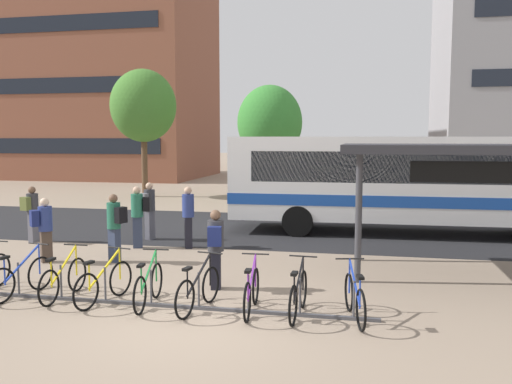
# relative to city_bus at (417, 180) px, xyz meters

# --- Properties ---
(ground) EXTENTS (200.00, 200.00, 0.00)m
(ground) POSITION_rel_city_bus_xyz_m (-4.62, -9.58, -1.78)
(ground) COLOR gray
(bus_lane_asphalt) EXTENTS (80.00, 7.20, 0.01)m
(bus_lane_asphalt) POSITION_rel_city_bus_xyz_m (-4.62, -0.00, -1.77)
(bus_lane_asphalt) COLOR #232326
(bus_lane_asphalt) RESTS_ON ground
(city_bus) EXTENTS (12.08, 2.84, 3.20)m
(city_bus) POSITION_rel_city_bus_xyz_m (0.00, 0.00, 0.00)
(city_bus) COLOR white
(city_bus) RESTS_ON ground
(bike_rack) EXTENTS (9.39, 0.15, 0.70)m
(bike_rack) POSITION_rel_city_bus_xyz_m (-6.05, -8.86, -1.68)
(bike_rack) COLOR #47474C
(bike_rack) RESTS_ON ground
(parked_bicycle_blue_2) EXTENTS (0.52, 1.71, 0.99)m
(parked_bicycle_blue_2) POSITION_rel_city_bus_xyz_m (-8.36, -8.81, -1.39)
(parked_bicycle_blue_2) COLOR black
(parked_bicycle_blue_2) RESTS_ON ground
(parked_bicycle_yellow_3) EXTENTS (0.52, 1.72, 0.99)m
(parked_bicycle_yellow_3) POSITION_rel_city_bus_xyz_m (-7.46, -8.76, -1.39)
(parked_bicycle_yellow_3) COLOR black
(parked_bicycle_yellow_3) RESTS_ON ground
(parked_bicycle_yellow_4) EXTENTS (0.55, 1.70, 0.99)m
(parked_bicycle_yellow_4) POSITION_rel_city_bus_xyz_m (-6.55, -8.86, -1.39)
(parked_bicycle_yellow_4) COLOR black
(parked_bicycle_yellow_4) RESTS_ON ground
(parked_bicycle_green_5) EXTENTS (0.52, 1.72, 0.99)m
(parked_bicycle_green_5) POSITION_rel_city_bus_xyz_m (-5.64, -8.86, -1.39)
(parked_bicycle_green_5) COLOR black
(parked_bicycle_green_5) RESTS_ON ground
(parked_bicycle_black_6) EXTENTS (0.52, 1.71, 0.99)m
(parked_bicycle_black_6) POSITION_rel_city_bus_xyz_m (-4.63, -8.93, -1.39)
(parked_bicycle_black_6) COLOR black
(parked_bicycle_black_6) RESTS_ON ground
(parked_bicycle_purple_7) EXTENTS (0.52, 1.72, 0.99)m
(parked_bicycle_purple_7) POSITION_rel_city_bus_xyz_m (-3.65, -8.86, -1.39)
(parked_bicycle_purple_7) COLOR black
(parked_bicycle_purple_7) RESTS_ON ground
(parked_bicycle_black_8) EXTENTS (0.52, 1.72, 0.99)m
(parked_bicycle_black_8) POSITION_rel_city_bus_xyz_m (-2.80, -8.88, -1.39)
(parked_bicycle_black_8) COLOR black
(parked_bicycle_black_8) RESTS_ON ground
(parked_bicycle_blue_9) EXTENTS (0.57, 1.69, 0.99)m
(parked_bicycle_blue_9) POSITION_rel_city_bus_xyz_m (-1.81, -8.90, -1.39)
(parked_bicycle_blue_9) COLOR black
(parked_bicycle_blue_9) RESTS_ON ground
(transit_shelter) EXTENTS (6.60, 2.93, 3.02)m
(transit_shelter) POSITION_rel_city_bus_xyz_m (1.10, -5.34, 1.05)
(transit_shelter) COLOR #38383D
(transit_shelter) RESTS_ON ground
(commuter_black_pack_0) EXTENTS (0.60, 0.47, 1.75)m
(commuter_black_pack_0) POSITION_rel_city_bus_xyz_m (-7.88, -5.69, -0.77)
(commuter_black_pack_0) COLOR #2D3851
(commuter_black_pack_0) RESTS_ON ground
(commuter_grey_pack_1) EXTENTS (0.48, 0.60, 1.78)m
(commuter_grey_pack_1) POSITION_rel_city_bus_xyz_m (-8.23, -2.68, -0.74)
(commuter_grey_pack_1) COLOR #565660
(commuter_grey_pack_1) RESTS_ON ground
(commuter_navy_pack_2) EXTENTS (0.58, 0.59, 1.65)m
(commuter_navy_pack_2) POSITION_rel_city_bus_xyz_m (-9.63, -6.06, -0.83)
(commuter_navy_pack_2) COLOR #47382D
(commuter_navy_pack_2) RESTS_ON ground
(commuter_navy_pack_3) EXTENTS (0.49, 0.60, 1.78)m
(commuter_navy_pack_3) POSITION_rel_city_bus_xyz_m (-6.63, -3.63, -0.75)
(commuter_navy_pack_3) COLOR black
(commuter_navy_pack_3) RESTS_ON ground
(commuter_navy_pack_4) EXTENTS (0.40, 0.57, 1.68)m
(commuter_navy_pack_4) POSITION_rel_city_bus_xyz_m (-4.70, -7.53, -0.81)
(commuter_navy_pack_4) COLOR black
(commuter_navy_pack_4) RESTS_ON ground
(commuter_black_pack_5) EXTENTS (0.60, 0.48, 1.78)m
(commuter_black_pack_5) POSITION_rel_city_bus_xyz_m (-8.03, -3.90, -0.75)
(commuter_black_pack_5) COLOR #2D3851
(commuter_black_pack_5) RESTS_ON ground
(commuter_olive_pack_6) EXTENTS (0.43, 0.58, 1.70)m
(commuter_olive_pack_6) POSITION_rel_city_bus_xyz_m (-11.54, -3.77, -0.79)
(commuter_olive_pack_6) COLOR #565660
(commuter_olive_pack_6) RESTS_ON ground
(street_tree_0) EXTENTS (3.33, 3.33, 5.85)m
(street_tree_0) POSITION_rel_city_bus_xyz_m (-6.49, 8.98, 2.15)
(street_tree_0) COLOR brown
(street_tree_0) RESTS_ON ground
(street_tree_1) EXTENTS (3.48, 3.48, 6.78)m
(street_tree_1) POSITION_rel_city_bus_xyz_m (-13.26, 8.70, 3.06)
(street_tree_1) COLOR brown
(street_tree_1) RESTS_ON ground
(building_left_wing) EXTENTS (19.13, 11.30, 17.15)m
(building_left_wing) POSITION_rel_city_bus_xyz_m (-23.91, 22.29, 6.80)
(building_left_wing) COLOR brown
(building_left_wing) RESTS_ON ground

